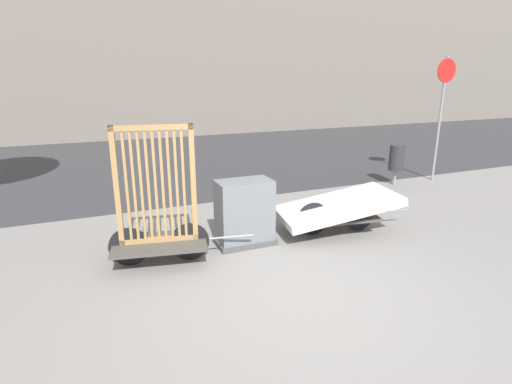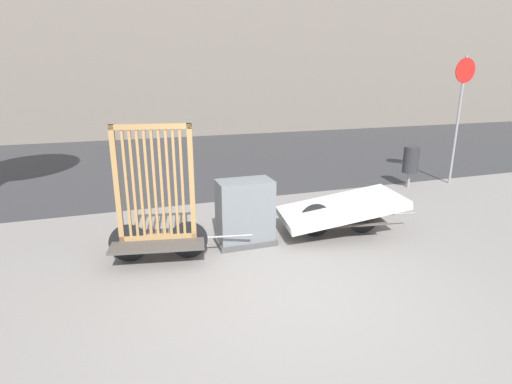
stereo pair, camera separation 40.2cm
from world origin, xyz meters
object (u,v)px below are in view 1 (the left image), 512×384
at_px(trash_bin, 397,158).
at_px(sign_post, 442,103).
at_px(bike_cart_with_mattress, 337,208).
at_px(utility_cabinet, 245,215).
at_px(bike_cart_with_bedframe, 158,218).

relative_size(trash_bin, sign_post, 0.32).
distance_m(bike_cart_with_mattress, utility_cabinet, 1.59).
distance_m(bike_cart_with_mattress, trash_bin, 3.66).
bearing_deg(bike_cart_with_mattress, sign_post, 34.52).
xyz_separation_m(bike_cart_with_bedframe, bike_cart_with_mattress, (2.91, 0.00, -0.23)).
relative_size(bike_cart_with_bedframe, bike_cart_with_mattress, 0.85).
height_order(bike_cart_with_bedframe, bike_cart_with_mattress, bike_cart_with_bedframe).
bearing_deg(trash_bin, bike_cart_with_bedframe, -161.01).
bearing_deg(bike_cart_with_mattress, trash_bin, 42.92).
height_order(bike_cart_with_mattress, sign_post, sign_post).
bearing_deg(bike_cart_with_mattress, utility_cabinet, -176.76).
height_order(utility_cabinet, trash_bin, utility_cabinet).
height_order(bike_cart_with_mattress, utility_cabinet, utility_cabinet).
bearing_deg(sign_post, bike_cart_with_mattress, -154.39).
relative_size(bike_cart_with_mattress, utility_cabinet, 2.32).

